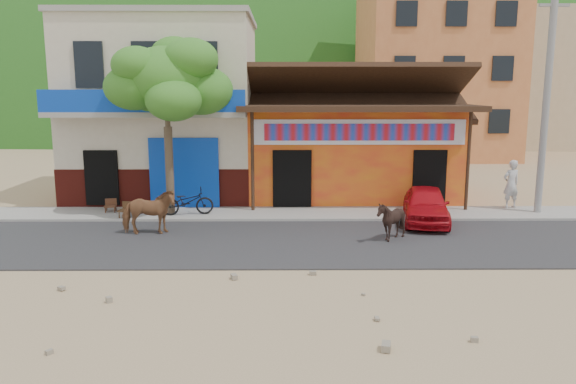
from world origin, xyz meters
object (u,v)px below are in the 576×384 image
(cow_tan, at_px, (149,212))
(cow_dark, at_px, (391,221))
(scooter, at_px, (187,202))
(tree, at_px, (168,127))
(cafe_chair_left, at_px, (126,203))
(cafe_chair_right, at_px, (110,200))
(pedestrian, at_px, (511,184))
(red_car, at_px, (426,205))
(utility_pole, at_px, (547,96))

(cow_tan, bearing_deg, cow_dark, -102.62)
(cow_tan, distance_m, scooter, 2.43)
(tree, relative_size, cafe_chair_left, 6.34)
(cow_dark, bearing_deg, cow_tan, -99.90)
(cafe_chair_right, bearing_deg, scooter, -18.83)
(cow_dark, relative_size, cafe_chair_right, 1.40)
(pedestrian, relative_size, cafe_chair_right, 2.09)
(red_car, bearing_deg, cow_tan, -160.16)
(red_car, bearing_deg, cow_dark, -115.03)
(cow_tan, xyz_separation_m, cow_dark, (7.18, -0.74, -0.10))
(utility_pole, relative_size, scooter, 4.56)
(utility_pole, xyz_separation_m, scooter, (-12.20, -0.35, -3.54))
(red_car, bearing_deg, scooter, -175.66)
(pedestrian, bearing_deg, red_car, 12.65)
(cafe_chair_left, bearing_deg, cafe_chair_right, 144.92)
(cafe_chair_left, bearing_deg, tree, 31.19)
(pedestrian, distance_m, cafe_chair_left, 13.57)
(utility_pole, bearing_deg, cafe_chair_left, -177.18)
(scooter, bearing_deg, cafe_chair_right, 69.84)
(cow_tan, height_order, cow_dark, cow_tan)
(pedestrian, bearing_deg, cow_tan, -0.33)
(utility_pole, bearing_deg, cow_dark, -149.76)
(tree, xyz_separation_m, red_car, (8.55, -1.00, -2.48))
(red_car, relative_size, pedestrian, 2.00)
(cow_dark, bearing_deg, scooter, -119.39)
(utility_pole, xyz_separation_m, cafe_chair_left, (-14.20, -0.70, -3.53))
(cow_dark, relative_size, cafe_chair_left, 1.24)
(pedestrian, height_order, cafe_chair_right, pedestrian)
(cafe_chair_right, bearing_deg, utility_pole, -9.56)
(cow_dark, distance_m, scooter, 7.08)
(utility_pole, distance_m, cafe_chair_left, 14.65)
(utility_pole, bearing_deg, tree, -179.10)
(cafe_chair_left, bearing_deg, utility_pole, 14.36)
(scooter, relative_size, pedestrian, 1.00)
(scooter, bearing_deg, red_car, -106.49)
(cow_tan, height_order, cafe_chair_left, cow_tan)
(utility_pole, xyz_separation_m, cow_dark, (-5.80, -3.38, -3.49))
(pedestrian, height_order, cafe_chair_left, pedestrian)
(tree, xyz_separation_m, cafe_chair_right, (-2.19, 0.33, -2.58))
(tree, relative_size, red_car, 1.71)
(cafe_chair_left, xyz_separation_m, cafe_chair_right, (-0.79, 0.83, -0.05))
(utility_pole, xyz_separation_m, cow_tan, (-12.98, -2.64, -3.39))
(cafe_chair_left, bearing_deg, pedestrian, 17.46)
(pedestrian, bearing_deg, cafe_chair_right, -13.29)
(scooter, distance_m, pedestrian, 11.55)
(scooter, xyz_separation_m, cafe_chair_left, (-2.00, -0.35, 0.01))
(red_car, distance_m, scooter, 8.00)
(red_car, height_order, cafe_chair_left, red_car)
(utility_pole, height_order, pedestrian, utility_pole)
(tree, bearing_deg, cow_tan, -94.19)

